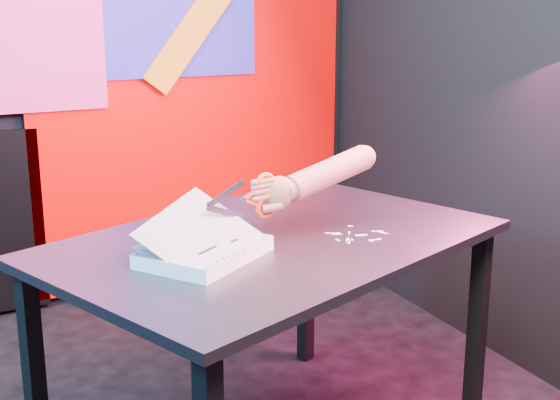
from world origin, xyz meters
TOP-DOWN VIEW (x-y plane):
  - room at (0.00, 0.00)m, footprint 3.01×3.01m
  - backdrop at (0.06, 1.46)m, footprint 2.88×0.05m
  - work_table at (0.32, -0.12)m, footprint 1.56×1.30m
  - printout_stack at (0.07, -0.21)m, footprint 0.42×0.40m
  - scissors at (0.30, -0.10)m, footprint 0.25×0.06m
  - hand_forearm at (0.53, -0.05)m, footprint 0.48×0.15m
  - paper_clippings at (0.57, -0.22)m, footprint 0.18×0.18m

SIDE VIEW (x-z plane):
  - work_table at x=0.32m, z-range 0.30..1.05m
  - paper_clippings at x=0.57m, z-range 0.75..0.75m
  - printout_stack at x=0.07m, z-range 0.68..0.86m
  - scissors at x=0.30m, z-range 0.81..0.95m
  - hand_forearm at x=0.53m, z-range 0.83..0.99m
  - backdrop at x=0.06m, z-range -0.08..2.00m
  - room at x=0.00m, z-range 0.00..2.71m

